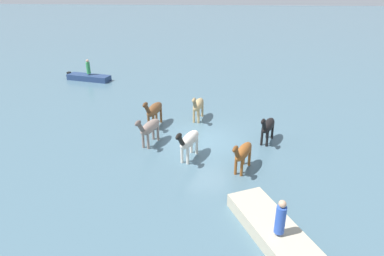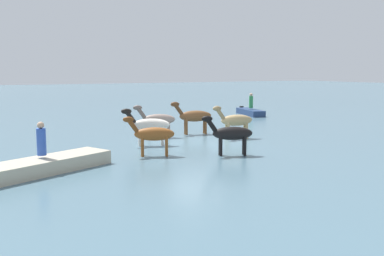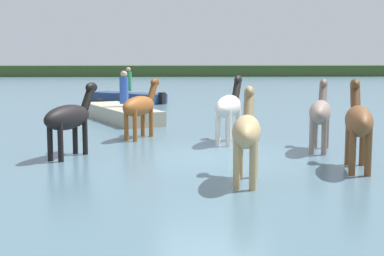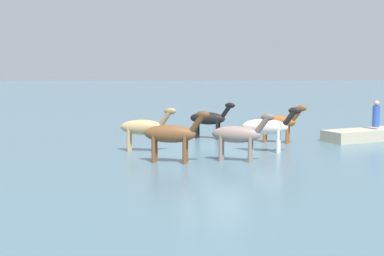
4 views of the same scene
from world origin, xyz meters
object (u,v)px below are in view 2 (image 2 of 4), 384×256
Objects in this scene: horse_mid_herd at (149,125)px; horse_dun_straggler at (153,134)px; horse_rear_stallion at (231,134)px; horse_pinto_flank at (235,120)px; person_spotter_bow at (41,140)px; horse_lead at (194,116)px; person_helmsman_aft at (251,101)px; boat_tender_starboard at (250,113)px; boat_motor_center at (45,167)px; horse_gray_outer at (157,120)px.

horse_dun_straggler is at bearing 89.59° from horse_mid_herd.
horse_pinto_flank is at bearing -103.47° from horse_rear_stallion.
person_spotter_bow is (0.64, 7.53, 0.22)m from horse_rear_stallion.
horse_mid_herd is (3.91, 2.04, 0.05)m from horse_rear_stallion.
horse_lead reaches higher than horse_mid_herd.
horse_lead is 11.51m from person_helmsman_aft.
horse_rear_stallion is 4.64m from horse_pinto_flank.
horse_dun_straggler is (-4.72, 4.58, -0.09)m from horse_lead.
horse_lead is at bearing -128.65° from horse_mid_herd.
boat_motor_center is at bearing -41.22° from boat_tender_starboard.
horse_rear_stallion is 3.27m from horse_dun_straggler.
boat_tender_starboard is at bearing -105.72° from horse_rear_stallion.
horse_dun_straggler is 5.08m from horse_gray_outer.
person_helmsman_aft is at bearing 28.33° from boat_tender_starboard.
person_spotter_bow is at bearing 18.20° from horse_rear_stallion.
horse_lead is 10.72m from person_spotter_bow.
horse_pinto_flank is at bearing -73.30° from person_spotter_bow.
horse_mid_herd is 6.39m from person_spotter_bow.
person_spotter_bow is (-0.83, 4.60, 0.23)m from horse_dun_straggler.
person_helmsman_aft reaches higher than horse_rear_stallion.
horse_mid_herd is 2.60m from horse_dun_straggler.
horse_lead is 1.05× the size of horse_pinto_flank.
horse_lead is at bearing -157.16° from horse_gray_outer.
horse_mid_herd reaches higher than horse_rear_stallion.
boat_motor_center is at bearing 57.56° from horse_gray_outer.
boat_tender_starboard is at bearing 14.69° from person_helmsman_aft.
horse_lead is at bearing -81.88° from horse_rear_stallion.
boat_motor_center is 4.25× the size of person_helmsman_aft.
boat_tender_starboard is (11.86, -13.64, -0.76)m from horse_dun_straggler.
horse_mid_herd is 4.80m from horse_pinto_flank.
horse_lead is 0.47× the size of boat_motor_center.
person_spotter_bow reaches higher than boat_tender_starboard.
horse_pinto_flank reaches higher than horse_gray_outer.
horse_mid_herd reaches higher than boat_tender_starboard.
boat_motor_center is at bearing 51.51° from horse_mid_herd.
boat_motor_center is 1.29× the size of boat_tender_starboard.
person_helmsman_aft is (13.26, -10.73, 0.18)m from horse_rear_stallion.
horse_mid_herd is at bearing 126.22° from person_helmsman_aft.
horse_pinto_flank is at bearing 165.02° from horse_gray_outer.
horse_lead is 1.99× the size of person_spotter_bow.
boat_motor_center reaches higher than boat_tender_starboard.
horse_mid_herd is (-2.28, 3.69, -0.03)m from horse_lead.
horse_mid_herd is 0.45× the size of boat_motor_center.
horse_rear_stallion is 0.42× the size of boat_motor_center.
horse_mid_herd is 1.91× the size of person_helmsman_aft.
person_helmsman_aft is (12.73, -18.20, 0.93)m from boat_motor_center.
horse_rear_stallion is 6.05m from horse_gray_outer.
horse_pinto_flank is at bearing -162.46° from horse_mid_herd.
horse_mid_herd is 2.51m from horse_gray_outer.
horse_dun_straggler is 1.76× the size of person_spotter_bow.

